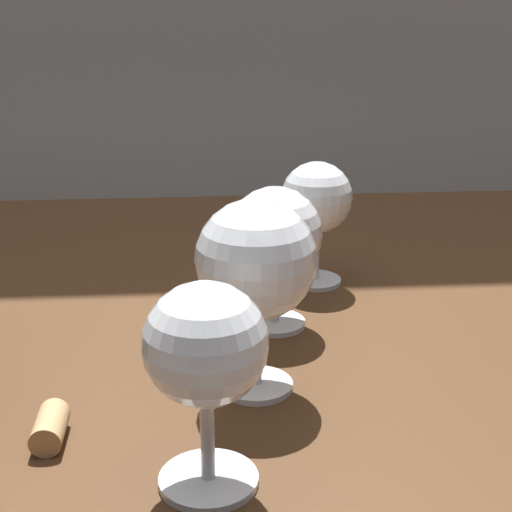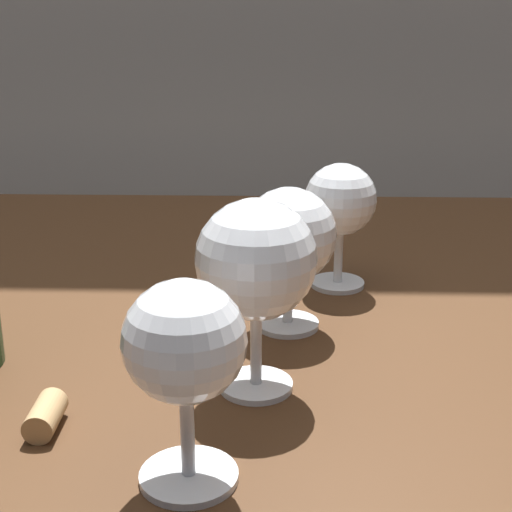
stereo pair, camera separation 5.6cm
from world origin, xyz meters
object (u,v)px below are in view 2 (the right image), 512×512
object	(u,v)px
wine_glass_pinot	(256,261)
wine_glass_cabernet	(289,238)
wine_glass_rose	(184,347)
wine_glass_merlot	(340,203)
cork	(45,416)

from	to	relation	value
wine_glass_pinot	wine_glass_cabernet	world-z (taller)	wine_glass_pinot
wine_glass_cabernet	wine_glass_pinot	bearing A→B (deg)	-102.58
wine_glass_rose	wine_glass_merlot	xyz separation A→B (m)	(0.12, 0.34, -0.00)
wine_glass_pinot	cork	world-z (taller)	wine_glass_pinot
wine_glass_pinot	wine_glass_cabernet	size ratio (longest dim) A/B	1.16
wine_glass_rose	wine_glass_pinot	size ratio (longest dim) A/B	0.89
wine_glass_pinot	wine_glass_merlot	world-z (taller)	wine_glass_pinot
wine_glass_rose	wine_glass_cabernet	distance (m)	0.25
wine_glass_merlot	cork	size ratio (longest dim) A/B	3.11
wine_glass_rose	wine_glass_pinot	world-z (taller)	wine_glass_pinot
wine_glass_merlot	wine_glass_cabernet	bearing A→B (deg)	-117.11
wine_glass_cabernet	cork	distance (m)	0.26
wine_glass_merlot	wine_glass_pinot	bearing A→B (deg)	-109.80
wine_glass_cabernet	wine_glass_merlot	bearing A→B (deg)	62.89
wine_glass_pinot	wine_glass_merlot	xyz separation A→B (m)	(0.08, 0.22, -0.02)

